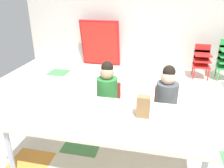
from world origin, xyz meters
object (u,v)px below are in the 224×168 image
object	(u,v)px
craft_table	(106,120)
paper_plate_near_edge	(112,116)
seated_child_middle_seat	(167,95)
folded_activity_table	(100,44)
seated_child_near_camera	(107,89)
donut_powdered_on_plate	(112,114)
paper_plate_center_table	(62,119)
kid_chair_red_stack	(202,59)
paper_bag_brown	(143,106)

from	to	relation	value
craft_table	paper_plate_near_edge	xyz separation A→B (m)	(0.06, 0.03, 0.04)
seated_child_middle_seat	folded_activity_table	size ratio (longest dim) A/B	0.84
seated_child_near_camera	paper_plate_near_edge	size ratio (longest dim) A/B	5.10
paper_plate_near_edge	donut_powdered_on_plate	world-z (taller)	donut_powdered_on_plate
seated_child_middle_seat	donut_powdered_on_plate	size ratio (longest dim) A/B	8.01
craft_table	donut_powdered_on_plate	world-z (taller)	donut_powdered_on_plate
folded_activity_table	paper_plate_center_table	bearing A→B (deg)	-81.12
craft_table	paper_plate_center_table	distance (m)	0.44
seated_child_near_camera	paper_plate_near_edge	bearing A→B (deg)	-71.88
seated_child_middle_seat	folded_activity_table	xyz separation A→B (m)	(-1.51, 2.49, -0.02)
seated_child_middle_seat	kid_chair_red_stack	size ratio (longest dim) A/B	1.35
craft_table	paper_bag_brown	bearing A→B (deg)	14.09
craft_table	seated_child_middle_seat	bearing A→B (deg)	47.80
folded_activity_table	donut_powdered_on_plate	xyz separation A→B (m)	(0.98, -3.11, 0.04)
craft_table	paper_plate_center_table	size ratio (longest dim) A/B	10.86
seated_child_near_camera	kid_chair_red_stack	world-z (taller)	seated_child_near_camera
folded_activity_table	paper_bag_brown	size ratio (longest dim) A/B	4.94
craft_table	kid_chair_red_stack	xyz separation A→B (m)	(1.30, 2.86, -0.12)
kid_chair_red_stack	paper_plate_center_table	size ratio (longest dim) A/B	3.78
kid_chair_red_stack	paper_plate_near_edge	size ratio (longest dim) A/B	3.78
craft_table	donut_powdered_on_plate	distance (m)	0.09
folded_activity_table	paper_bag_brown	distance (m)	3.31
folded_activity_table	paper_plate_center_table	size ratio (longest dim) A/B	6.04
seated_child_middle_seat	kid_chair_red_stack	world-z (taller)	seated_child_middle_seat
seated_child_near_camera	paper_plate_center_table	size ratio (longest dim) A/B	5.10
seated_child_near_camera	paper_bag_brown	world-z (taller)	seated_child_near_camera
kid_chair_red_stack	paper_bag_brown	distance (m)	2.94
paper_plate_center_table	donut_powdered_on_plate	distance (m)	0.50
seated_child_middle_seat	paper_plate_center_table	distance (m)	1.27
seated_child_middle_seat	kid_chair_red_stack	xyz separation A→B (m)	(0.71, 2.21, -0.16)
paper_bag_brown	seated_child_middle_seat	bearing A→B (deg)	67.27
folded_activity_table	paper_bag_brown	bearing A→B (deg)	-67.29
kid_chair_red_stack	donut_powdered_on_plate	xyz separation A→B (m)	(-1.24, -2.83, 0.19)
kid_chair_red_stack	paper_plate_near_edge	world-z (taller)	kid_chair_red_stack
seated_child_middle_seat	craft_table	bearing A→B (deg)	-132.20
seated_child_middle_seat	donut_powdered_on_plate	bearing A→B (deg)	-130.49
seated_child_middle_seat	donut_powdered_on_plate	distance (m)	0.82
paper_plate_center_table	donut_powdered_on_plate	world-z (taller)	donut_powdered_on_plate
kid_chair_red_stack	paper_plate_center_table	bearing A→B (deg)	-119.65
seated_child_near_camera	paper_plate_near_edge	xyz separation A→B (m)	(0.20, -0.62, 0.01)
paper_plate_center_table	kid_chair_red_stack	bearing A→B (deg)	60.35
kid_chair_red_stack	paper_plate_center_table	world-z (taller)	kid_chair_red_stack
craft_table	paper_bag_brown	distance (m)	0.39
craft_table	seated_child_middle_seat	size ratio (longest dim) A/B	2.13
seated_child_near_camera	paper_bag_brown	size ratio (longest dim) A/B	4.17
paper_plate_center_table	donut_powdered_on_plate	size ratio (longest dim) A/B	1.57
paper_bag_brown	paper_plate_near_edge	bearing A→B (deg)	-168.08
kid_chair_red_stack	folded_activity_table	distance (m)	2.24
seated_child_middle_seat	donut_powdered_on_plate	world-z (taller)	seated_child_middle_seat
folded_activity_table	donut_powdered_on_plate	world-z (taller)	folded_activity_table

